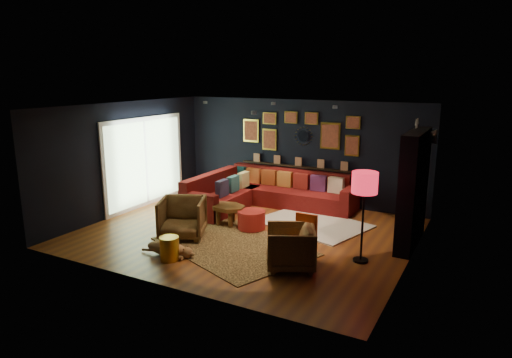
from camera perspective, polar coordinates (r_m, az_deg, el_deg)
The scene contains 20 objects.
floor at distance 9.56m, azimuth -1.13°, elevation -6.68°, with size 6.50×6.50×0.00m, color brown.
room_walls at distance 9.15m, azimuth -1.18°, elevation 2.76°, with size 6.50×6.50×6.50m.
sectional at distance 11.26m, azimuth 0.65°, elevation -1.89°, with size 3.41×2.69×0.86m.
ledge at distance 11.64m, azimuth 5.34°, elevation 1.56°, with size 3.20×0.12×0.04m, color black.
gallery_wall at distance 11.54m, azimuth 5.44°, elevation 5.92°, with size 3.15×0.04×1.02m.
sunburst_mirror at distance 11.51m, azimuth 5.96°, elevation 5.35°, with size 0.47×0.16×0.47m.
fireplace at distance 9.11m, azimuth 18.99°, elevation -1.69°, with size 0.31×1.60×2.20m.
deer_head at distance 9.40m, azimuth 20.25°, elevation 5.06°, with size 0.50×0.28×0.45m.
sliding_door at distance 11.58m, azimuth -13.67°, elevation 2.09°, with size 0.06×2.80×2.20m.
ceiling_spots at distance 9.73m, azimuth 1.14°, elevation 9.11°, with size 3.30×2.50×0.06m.
shag_rug at distance 10.14m, azimuth 7.04°, elevation -5.53°, with size 2.24×1.63×0.03m, color silver.
leopard_rug at distance 8.82m, azimuth -2.82°, elevation -8.39°, with size 2.82×2.01×0.02m, color tan.
coffee_table at distance 9.92m, azimuth -3.56°, elevation -3.77°, with size 0.88×0.69×0.41m.
pouf at distance 9.66m, azimuth -0.57°, elevation -5.09°, with size 0.58×0.58×0.38m, color #A2201B.
armchair_left at distance 9.27m, azimuth -9.20°, elevation -4.58°, with size 0.86×0.81×0.89m, color #A57138.
armchair_right at distance 7.78m, azimuth 4.33°, elevation -8.27°, with size 0.79×0.74×0.81m, color #A57138.
gold_stool at distance 8.28m, azimuth -10.75°, elevation -8.53°, with size 0.34×0.34×0.43m, color gold.
orange_chair at distance 8.01m, azimuth 6.01°, elevation -6.93°, with size 0.41×0.41×0.85m.
floor_lamp at distance 7.94m, azimuth 13.42°, elevation -0.95°, with size 0.44×0.44×1.61m.
dog at distance 8.51m, azimuth -11.13°, elevation -8.16°, with size 1.08×0.53×0.34m, color #B3764C, non-canonical shape.
Camera 1 is at (4.43, -7.83, 3.23)m, focal length 32.00 mm.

